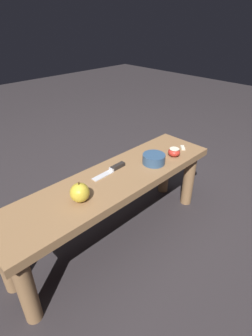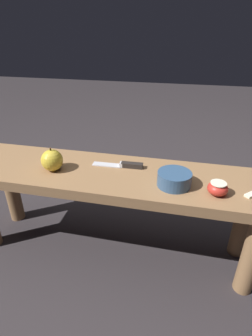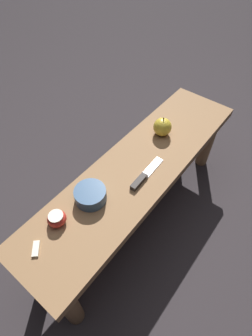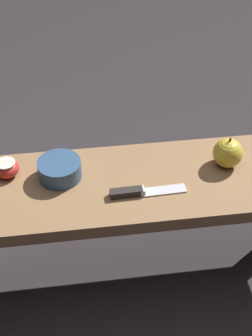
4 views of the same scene
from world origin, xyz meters
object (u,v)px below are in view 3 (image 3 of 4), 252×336
Objects in this scene: knife at (143,177)px; apple_whole at (162,127)px; apple_cut at (57,219)px; bowl at (90,195)px; wooden_bench at (138,177)px.

apple_whole is (-0.27, -0.09, 0.03)m from knife.
apple_cut reaches higher than knife.
apple_cut is (0.61, -0.04, -0.02)m from apple_whole.
wooden_bench is at bearing 169.99° from bowl.
bowl is (0.47, -0.01, -0.02)m from apple_whole.
knife is 1.72× the size of bowl.
knife is at bearing 48.50° from wooden_bench.
bowl is (0.24, -0.04, 0.11)m from wooden_bench.
bowl is at bearing 169.99° from apple_cut.
apple_whole is (-0.22, -0.03, 0.12)m from wooden_bench.
bowl reaches higher than wooden_bench.
wooden_bench is 5.87× the size of knife.
apple_cut is at bearing 158.61° from knife.
knife is at bearing 154.19° from bowl.
wooden_bench is 0.27m from bowl.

